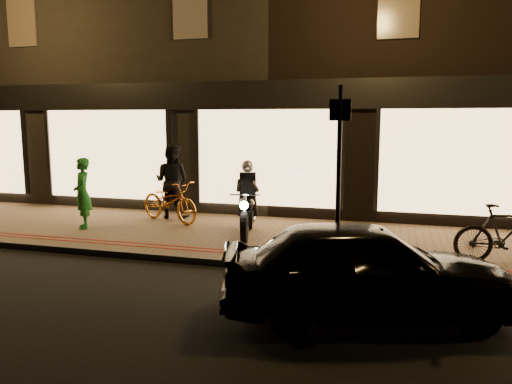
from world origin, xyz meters
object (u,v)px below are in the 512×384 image
bicycle_gold (170,201)px  person_green (82,193)px  motorcycle (247,207)px  sign_post (339,166)px  parked_car (365,268)px

bicycle_gold → person_green: bearing=151.7°
motorcycle → sign_post: 2.85m
motorcycle → bicycle_gold: bearing=147.3°
sign_post → bicycle_gold: size_ratio=1.59×
motorcycle → sign_post: (2.08, -1.63, 1.06)m
parked_car → sign_post: bearing=1.6°
motorcycle → parked_car: size_ratio=0.51×
bicycle_gold → parked_car: 6.50m
sign_post → parked_car: (0.59, -1.85, -1.15)m
bicycle_gold → parked_car: size_ratio=0.50×
motorcycle → bicycle_gold: motorcycle is taller
sign_post → bicycle_gold: sign_post is taller
sign_post → person_green: (-5.84, 1.28, -0.88)m
motorcycle → parked_car: 4.39m
motorcycle → person_green: (-3.76, -0.35, 0.18)m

